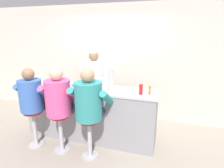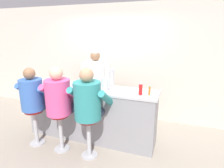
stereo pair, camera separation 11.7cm
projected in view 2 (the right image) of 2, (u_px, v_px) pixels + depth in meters
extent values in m
plane|color=#9E9384|center=(85.00, 144.00, 3.56)|extent=(20.00, 20.00, 0.00)
cube|color=beige|center=(112.00, 62.00, 4.60)|extent=(10.00, 0.06, 2.70)
cube|color=gray|center=(91.00, 114.00, 3.69)|extent=(2.52, 0.56, 1.00)
cube|color=#BCBCC1|center=(90.00, 89.00, 3.55)|extent=(2.57, 0.58, 0.04)
cylinder|color=red|center=(141.00, 89.00, 3.12)|extent=(0.06, 0.06, 0.19)
cone|color=white|center=(141.00, 83.00, 3.09)|extent=(0.05, 0.05, 0.05)
cylinder|color=yellow|center=(89.00, 87.00, 3.33)|extent=(0.07, 0.07, 0.15)
cone|color=yellow|center=(89.00, 81.00, 3.30)|extent=(0.05, 0.05, 0.05)
cylinder|color=orange|center=(149.00, 91.00, 3.11)|extent=(0.03, 0.03, 0.14)
cylinder|color=#287F2D|center=(150.00, 87.00, 3.09)|extent=(0.02, 0.02, 0.01)
cylinder|color=silver|center=(105.00, 84.00, 3.33)|extent=(0.12, 0.12, 0.24)
cube|color=silver|center=(109.00, 84.00, 3.30)|extent=(0.01, 0.01, 0.14)
cylinder|color=white|center=(86.00, 87.00, 3.55)|extent=(0.26, 0.26, 0.02)
ellipsoid|color=#E0BC60|center=(86.00, 86.00, 3.54)|extent=(0.12, 0.09, 0.03)
cylinder|color=#4C7FB7|center=(77.00, 85.00, 3.65)|extent=(0.17, 0.17, 0.05)
cylinder|color=#4C7AB2|center=(53.00, 82.00, 3.78)|extent=(0.09, 0.09, 0.08)
torus|color=#4C7AB2|center=(55.00, 82.00, 3.76)|extent=(0.06, 0.02, 0.06)
cylinder|color=white|center=(57.00, 83.00, 3.68)|extent=(0.09, 0.09, 0.08)
torus|color=white|center=(60.00, 83.00, 3.66)|extent=(0.06, 0.02, 0.06)
cylinder|color=#B7BABF|center=(112.00, 79.00, 3.52)|extent=(0.09, 0.09, 0.34)
cylinder|color=silver|center=(112.00, 69.00, 3.48)|extent=(0.10, 0.10, 0.01)
cylinder|color=#B2B5BA|center=(38.00, 143.00, 3.59)|extent=(0.27, 0.27, 0.02)
cylinder|color=#B2B5BA|center=(36.00, 127.00, 3.50)|extent=(0.07, 0.07, 0.67)
cylinder|color=red|center=(34.00, 110.00, 3.41)|extent=(0.32, 0.32, 0.05)
cylinder|color=#33384C|center=(37.00, 104.00, 3.61)|extent=(0.15, 0.40, 0.15)
cylinder|color=#33384C|center=(45.00, 105.00, 3.55)|extent=(0.15, 0.40, 0.15)
cylinder|color=#3866B7|center=(32.00, 95.00, 3.33)|extent=(0.40, 0.40, 0.56)
cylinder|color=#3866B7|center=(25.00, 90.00, 3.51)|extent=(0.10, 0.43, 0.34)
cylinder|color=#3866B7|center=(47.00, 93.00, 3.34)|extent=(0.10, 0.43, 0.34)
sphere|color=#8C6647|center=(29.00, 74.00, 3.23)|extent=(0.20, 0.20, 0.20)
cylinder|color=#B2B5BA|center=(62.00, 148.00, 3.41)|extent=(0.27, 0.27, 0.02)
cylinder|color=#B2B5BA|center=(61.00, 132.00, 3.32)|extent=(0.07, 0.07, 0.67)
cylinder|color=red|center=(59.00, 115.00, 3.23)|extent=(0.32, 0.32, 0.05)
cylinder|color=#33384C|center=(61.00, 107.00, 3.45)|extent=(0.16, 0.42, 0.16)
cylinder|color=#33384C|center=(71.00, 109.00, 3.38)|extent=(0.16, 0.42, 0.16)
cylinder|color=#E54C8C|center=(58.00, 97.00, 3.15)|extent=(0.42, 0.42, 0.60)
cylinder|color=#E54C8C|center=(49.00, 92.00, 3.33)|extent=(0.11, 0.46, 0.36)
cylinder|color=#E54C8C|center=(75.00, 95.00, 3.16)|extent=(0.11, 0.46, 0.36)
sphere|color=#DBB28E|center=(56.00, 73.00, 3.04)|extent=(0.22, 0.22, 0.22)
cylinder|color=#B2B5BA|center=(90.00, 155.00, 3.24)|extent=(0.27, 0.27, 0.02)
cylinder|color=#B2B5BA|center=(89.00, 137.00, 3.14)|extent=(0.07, 0.07, 0.67)
cylinder|color=red|center=(88.00, 120.00, 3.06)|extent=(0.32, 0.32, 0.05)
cylinder|color=#33384C|center=(88.00, 111.00, 3.28)|extent=(0.16, 0.43, 0.16)
cylinder|color=#33384C|center=(99.00, 113.00, 3.21)|extent=(0.16, 0.43, 0.16)
cylinder|color=teal|center=(87.00, 101.00, 2.97)|extent=(0.43, 0.43, 0.61)
cylinder|color=teal|center=(76.00, 95.00, 3.16)|extent=(0.11, 0.47, 0.37)
cylinder|color=teal|center=(106.00, 98.00, 2.98)|extent=(0.11, 0.47, 0.37)
sphere|color=tan|center=(87.00, 75.00, 2.85)|extent=(0.22, 0.22, 0.22)
cube|color=#232328|center=(96.00, 105.00, 4.40)|extent=(0.35, 0.19, 0.83)
cube|color=white|center=(95.00, 99.00, 4.31)|extent=(0.31, 0.02, 0.50)
cylinder|color=white|center=(96.00, 74.00, 4.21)|extent=(0.45, 0.45, 0.62)
sphere|color=#8C6647|center=(95.00, 56.00, 4.09)|extent=(0.21, 0.21, 0.21)
cylinder|color=white|center=(95.00, 49.00, 4.05)|extent=(0.19, 0.19, 0.17)
cylinder|color=white|center=(84.00, 74.00, 4.30)|extent=(0.13, 0.13, 0.53)
cylinder|color=white|center=(107.00, 76.00, 4.12)|extent=(0.13, 0.13, 0.53)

